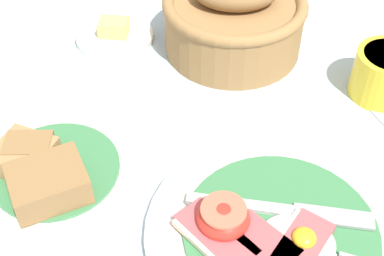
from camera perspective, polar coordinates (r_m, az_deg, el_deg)
name	(u,v)px	position (r m, az deg, el deg)	size (l,w,h in m)	color
ground_plane	(194,236)	(0.54, 0.25, -11.46)	(3.00, 3.00, 0.00)	#A3BCD1
breakfast_plate	(275,233)	(0.53, 8.85, -11.03)	(0.27, 0.27, 0.04)	silver
bread_plate	(50,172)	(0.59, -14.89, -4.53)	(0.19, 0.19, 0.05)	silver
bread_basket	(234,19)	(0.74, 4.49, 11.56)	(0.19, 0.19, 0.11)	olive
butter_dish	(115,35)	(0.78, -8.25, 9.77)	(0.11, 0.11, 0.03)	silver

